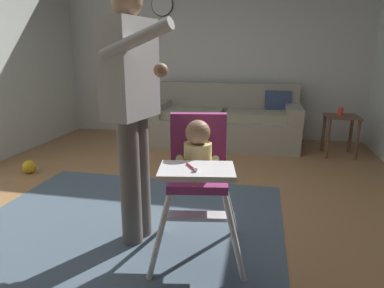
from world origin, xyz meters
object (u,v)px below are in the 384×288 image
(side_table, at_px, (341,127))
(adult_standing, at_px, (133,106))
(toy_ball, at_px, (29,167))
(couch, at_px, (225,122))
(high_chair, at_px, (198,163))
(wall_clock, at_px, (162,5))
(sippy_cup, at_px, (340,112))

(side_table, bearing_deg, adult_standing, -126.78)
(toy_ball, bearing_deg, couch, 40.15)
(couch, relative_size, adult_standing, 1.23)
(high_chair, bearing_deg, wall_clock, -169.87)
(adult_standing, distance_m, toy_ball, 2.14)
(sippy_cup, xyz_separation_m, wall_clock, (-2.52, 0.74, 1.41))
(adult_standing, distance_m, wall_clock, 3.41)
(adult_standing, bearing_deg, sippy_cup, 66.36)
(couch, distance_m, toy_ball, 2.60)
(sippy_cup, bearing_deg, side_table, -0.00)
(toy_ball, xyz_separation_m, wall_clock, (0.93, 2.14, 1.91))
(couch, height_order, sippy_cup, couch)
(toy_ball, bearing_deg, side_table, 22.01)
(high_chair, height_order, sippy_cup, high_chair)
(high_chair, relative_size, toy_ball, 6.26)
(couch, xyz_separation_m, high_chair, (0.13, -2.80, 0.30))
(toy_ball, xyz_separation_m, side_table, (3.48, 1.41, 0.31))
(couch, distance_m, sippy_cup, 1.52)
(side_table, height_order, wall_clock, wall_clock)
(high_chair, height_order, wall_clock, wall_clock)
(toy_ball, bearing_deg, sippy_cup, 22.16)
(sippy_cup, relative_size, wall_clock, 0.29)
(couch, relative_size, wall_clock, 6.09)
(high_chair, xyz_separation_m, wall_clock, (-1.17, 3.27, 1.35))
(adult_standing, xyz_separation_m, sippy_cup, (1.79, 2.43, -0.38))
(wall_clock, bearing_deg, toy_ball, -113.52)
(wall_clock, bearing_deg, side_table, -16.20)
(couch, distance_m, high_chair, 2.82)
(adult_standing, height_order, sippy_cup, adult_standing)
(couch, distance_m, wall_clock, 2.01)
(couch, height_order, wall_clock, wall_clock)
(high_chair, relative_size, adult_standing, 0.55)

